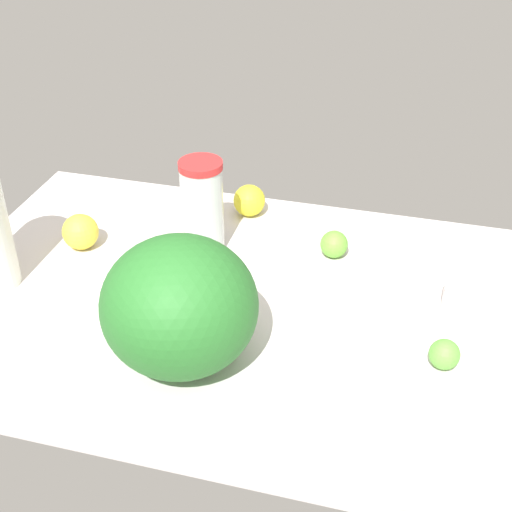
{
  "coord_description": "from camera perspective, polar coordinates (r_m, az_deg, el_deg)",
  "views": [
    {
      "loc": [
        -26.66,
        99.79,
        81.89
      ],
      "look_at": [
        0.0,
        0.0,
        13.0
      ],
      "focal_mm": 50.0,
      "sensor_mm": 36.0,
      "label": 1
    }
  ],
  "objects": [
    {
      "name": "watermelon",
      "position": [
        1.12,
        -6.14,
        -3.99
      ],
      "size": [
        24.78,
        24.78,
        22.07
      ],
      "primitive_type": "ellipsoid",
      "color": "#276D29",
      "rests_on": "countertop"
    },
    {
      "name": "mixing_bowl",
      "position": [
        1.32,
        18.97,
        -3.63
      ],
      "size": [
        19.97,
        19.97,
        5.47
      ],
      "primitive_type": "cylinder",
      "color": "silver",
      "rests_on": "countertop"
    },
    {
      "name": "lime_far_back",
      "position": [
        1.42,
        6.27,
        0.94
      ],
      "size": [
        5.5,
        5.5,
        5.5
      ],
      "primitive_type": "sphere",
      "color": "#66B437",
      "rests_on": "countertop"
    },
    {
      "name": "tumbler_cup",
      "position": [
        1.4,
        -4.31,
        3.96
      ],
      "size": [
        8.5,
        8.5,
        19.43
      ],
      "color": "silver",
      "rests_on": "countertop"
    },
    {
      "name": "lemon_by_jug",
      "position": [
        1.54,
        -0.54,
        4.46
      ],
      "size": [
        6.91,
        6.91,
        6.91
      ],
      "primitive_type": "sphere",
      "color": "yellow",
      "rests_on": "countertop"
    },
    {
      "name": "lime_beside_bowl",
      "position": [
        1.19,
        14.84,
        -7.61
      ],
      "size": [
        5.06,
        5.06,
        5.06
      ],
      "primitive_type": "sphere",
      "color": "#5EAA3D",
      "rests_on": "countertop"
    },
    {
      "name": "countertop",
      "position": [
        1.31,
        -0.0,
        -4.19
      ],
      "size": [
        120.0,
        76.0,
        3.0
      ],
      "primitive_type": "cube",
      "color": "silver",
      "rests_on": "ground"
    },
    {
      "name": "lemon_near_front",
      "position": [
        1.47,
        -13.87,
        1.89
      ],
      "size": [
        7.29,
        7.29,
        7.29
      ],
      "primitive_type": "sphere",
      "color": "yellow",
      "rests_on": "countertop"
    }
  ]
}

